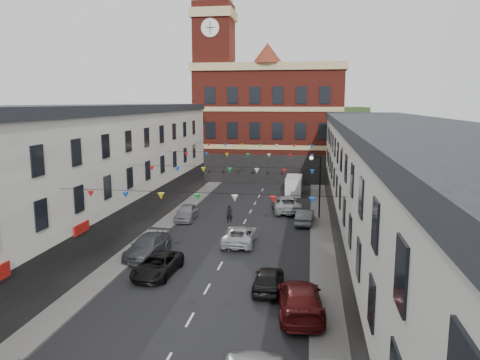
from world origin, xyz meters
The scene contains 19 objects.
ground centered at (0.00, 0.00, 0.00)m, with size 160.00×160.00×0.00m, color black.
pavement_left centered at (-6.90, 2.00, 0.07)m, with size 1.80×64.00×0.15m, color #605E5B.
pavement_right centered at (6.90, 2.00, 0.07)m, with size 1.80×64.00×0.15m, color #605E5B.
terrace_left centered at (-11.78, 1.00, 5.35)m, with size 8.40×56.00×10.70m.
terrace_right centered at (11.78, 1.00, 4.85)m, with size 8.40×56.00×9.70m.
civic_building centered at (0.00, 37.95, 8.14)m, with size 20.60×13.30×18.50m.
clock_tower centered at (-7.50, 35.00, 14.93)m, with size 5.60×5.60×30.00m.
distant_hill centered at (-4.00, 62.00, 5.00)m, with size 40.00×14.00×10.00m, color #284721.
street_lamp centered at (6.55, 14.00, 3.90)m, with size 1.10×0.36×6.00m.
car_left_c centered at (-3.61, -2.26, 0.66)m, with size 2.19×4.74×1.32m, color black.
car_left_d centered at (-5.50, 1.20, 0.74)m, with size 2.09×5.13×1.49m, color #42454A.
car_left_e centered at (-5.50, 11.81, 0.72)m, with size 1.71×4.25×1.45m, color gray.
car_right_c centered at (5.50, -6.51, 0.82)m, with size 2.28×5.62×1.63m, color #5E1213.
car_right_d centered at (3.60, -3.67, 0.70)m, with size 1.66×4.12×1.40m, color black.
car_right_e centered at (5.50, 11.89, 0.68)m, with size 1.45×4.14×1.37m, color #505458.
car_right_f centered at (3.60, 16.54, 0.82)m, with size 2.71×5.88×1.63m, color #A6A9AB.
moving_car centered at (0.57, 5.11, 0.71)m, with size 2.36×5.11×1.42m, color #B8BABF.
white_van centered at (3.97, 25.98, 1.05)m, with size 1.83×4.77×2.11m, color silver.
pedestrian centered at (-1.32, 11.36, 0.81)m, with size 0.59×0.39×1.62m, color black.
Camera 1 is at (5.85, -29.60, 10.92)m, focal length 35.00 mm.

